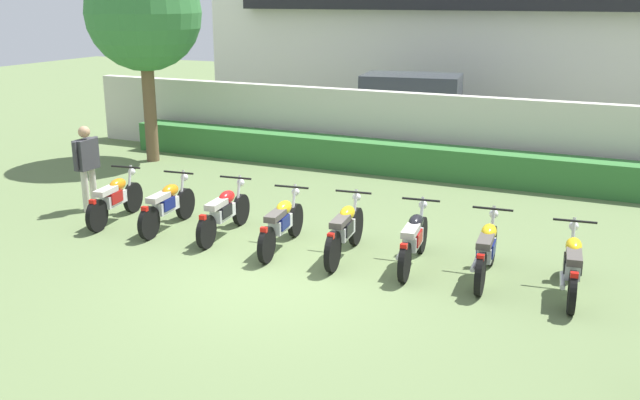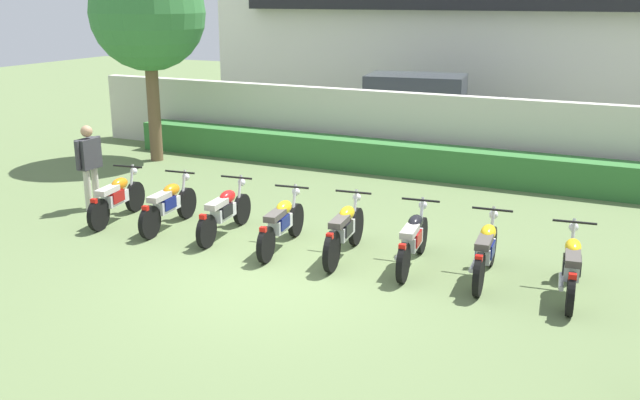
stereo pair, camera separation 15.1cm
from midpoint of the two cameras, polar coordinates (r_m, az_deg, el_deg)
ground at (r=10.62m, az=-3.93°, el=-6.23°), size 60.00×60.00×0.00m
building at (r=25.99m, az=14.66°, el=14.59°), size 20.06×6.50×7.14m
compound_wall at (r=17.10m, az=8.19°, el=5.42°), size 19.06×0.30×1.82m
hedge_row at (r=16.55m, az=7.41°, el=3.18°), size 15.25×0.70×0.73m
parked_car at (r=20.47m, az=7.50°, el=7.28°), size 4.72×2.61×1.89m
tree_near_inspector at (r=18.09m, az=-14.20°, el=14.26°), size 2.77×2.77×5.01m
motorcycle_in_row_0 at (r=13.58m, az=-16.44°, el=0.12°), size 0.60×1.80×0.95m
motorcycle_in_row_1 at (r=12.94m, az=-12.50°, el=-0.39°), size 0.60×1.82×0.95m
motorcycle_in_row_2 at (r=12.37m, az=-8.07°, el=-0.94°), size 0.60×1.90×0.94m
motorcycle_in_row_3 at (r=11.65m, az=-3.50°, el=-1.87°), size 0.60×1.91×0.95m
motorcycle_in_row_4 at (r=11.25m, az=1.61°, el=-2.42°), size 0.60×1.92×0.97m
motorcycle_in_row_5 at (r=10.96m, az=7.12°, el=-3.11°), size 0.60×1.90×0.95m
motorcycle_in_row_6 at (r=10.67m, az=12.82°, el=-3.91°), size 0.60×1.87×0.97m
motorcycle_in_row_7 at (r=10.44m, az=19.17°, el=-4.93°), size 0.60×1.88×0.95m
inspector_person at (r=14.33m, az=-18.49°, el=2.98°), size 0.22×0.67×1.66m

